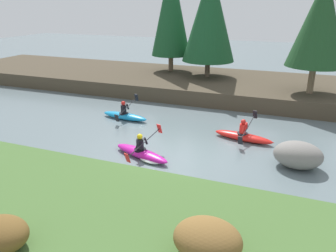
{
  "coord_description": "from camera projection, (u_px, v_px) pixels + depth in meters",
  "views": [
    {
      "loc": [
        3.95,
        -11.57,
        5.9
      ],
      "look_at": [
        -1.1,
        1.66,
        0.55
      ],
      "focal_mm": 35.0,
      "sensor_mm": 36.0,
      "label": 1
    }
  ],
  "objects": [
    {
      "name": "ground_plane",
      "position": [
        179.0,
        155.0,
        13.52
      ],
      "size": [
        90.0,
        90.0,
        0.0
      ],
      "primitive_type": "plane",
      "color": "slate"
    },
    {
      "name": "riverbank_near",
      "position": [
        92.0,
        252.0,
        7.86
      ],
      "size": [
        44.0,
        7.67,
        0.59
      ],
      "color": "#476B33",
      "rests_on": "ground"
    },
    {
      "name": "riverbank_far",
      "position": [
        229.0,
        86.0,
        22.67
      ],
      "size": [
        44.0,
        8.01,
        0.95
      ],
      "color": "#473D2D",
      "rests_on": "ground"
    },
    {
      "name": "conifer_tree_far_left",
      "position": [
        171.0,
        8.0,
        23.75
      ],
      "size": [
        2.91,
        2.91,
        7.95
      ],
      "color": "brown",
      "rests_on": "riverbank_far"
    },
    {
      "name": "conifer_tree_left",
      "position": [
        210.0,
        15.0,
        21.89
      ],
      "size": [
        3.61,
        3.61,
        7.29
      ],
      "color": "brown",
      "rests_on": "riverbank_far"
    },
    {
      "name": "conifer_tree_mid_left",
      "position": [
        321.0,
        21.0,
        17.74
      ],
      "size": [
        3.22,
        3.22,
        6.5
      ],
      "color": "#7A664C",
      "rests_on": "riverbank_far"
    },
    {
      "name": "shrub_clump_third",
      "position": [
        0.0,
        234.0,
        7.45
      ],
      "size": [
        1.36,
        1.13,
        0.74
      ],
      "color": "brown",
      "rests_on": "riverbank_near"
    },
    {
      "name": "shrub_clump_far_end",
      "position": [
        207.0,
        239.0,
        7.22
      ],
      "size": [
        1.55,
        1.29,
        0.84
      ],
      "color": "brown",
      "rests_on": "riverbank_near"
    },
    {
      "name": "kayaker_lead",
      "position": [
        244.0,
        136.0,
        14.89
      ],
      "size": [
        2.79,
        2.06,
        1.2
      ],
      "rotation": [
        0.0,
        0.0,
        -0.18
      ],
      "color": "red",
      "rests_on": "ground"
    },
    {
      "name": "kayaker_middle",
      "position": [
        143.0,
        153.0,
        13.21
      ],
      "size": [
        2.76,
        2.02,
        1.2
      ],
      "rotation": [
        0.0,
        0.0,
        -0.31
      ],
      "color": "#C61999",
      "rests_on": "ground"
    },
    {
      "name": "kayaker_trailing",
      "position": [
        125.0,
        115.0,
        17.61
      ],
      "size": [
        2.79,
        2.07,
        1.2
      ],
      "rotation": [
        0.0,
        0.0,
        -0.11
      ],
      "color": "#1993D6",
      "rests_on": "ground"
    },
    {
      "name": "boulder_midstream",
      "position": [
        298.0,
        155.0,
        12.36
      ],
      "size": [
        1.8,
        1.41,
        1.02
      ],
      "color": "gray",
      "rests_on": "ground"
    }
  ]
}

